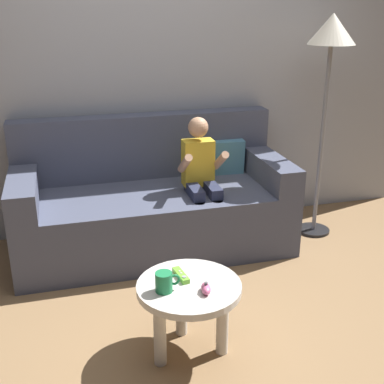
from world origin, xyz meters
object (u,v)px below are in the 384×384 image
Objects in this scene: person_seated_on_couch at (201,178)px; couch at (153,204)px; coffee_mug at (164,282)px; floor_lamp at (331,47)px; coffee_table at (189,297)px; game_remote_lime_near_edge at (181,275)px; nunchuk_pink at (206,288)px.

couch is at bearing 149.03° from person_seated_on_couch.
coffee_mug is 0.08× the size of floor_lamp.
coffee_mug is at bearing -141.00° from floor_lamp.
couch is 3.70× the size of coffee_table.
coffee_table is at bearing -93.00° from couch.
couch is at bearing 175.14° from floor_lamp.
game_remote_lime_near_edge is 1.92m from floor_lamp.
person_seated_on_couch reaches higher than nunchuk_pink.
person_seated_on_couch is at bearing -175.28° from floor_lamp.
coffee_table is 1.98m from floor_lamp.
floor_lamp is at bearing -4.86° from couch.
person_seated_on_couch reaches higher than coffee_mug.
game_remote_lime_near_edge is 0.18m from nunchuk_pink.
floor_lamp is (1.30, 1.04, 0.96)m from game_remote_lime_near_edge.
coffee_mug is at bearing -98.59° from couch.
person_seated_on_couch is 1.17m from nunchuk_pink.
coffee_table is 0.32× the size of floor_lamp.
coffee_table is 0.11m from game_remote_lime_near_edge.
coffee_table is 0.18m from coffee_mug.
game_remote_lime_near_edge is 0.09× the size of floor_lamp.
coffee_table is at bearing 15.28° from coffee_mug.
coffee_mug is 2.02m from floor_lamp.
couch is 1.15m from game_remote_lime_near_edge.
game_remote_lime_near_edge is at bearing -94.25° from couch.
person_seated_on_couch is 1.86× the size of coffee_table.
coffee_table is 4.25× the size of coffee_mug.
floor_lamp reaches higher than person_seated_on_couch.
coffee_mug is (-0.12, -0.03, 0.12)m from coffee_table.
person_seated_on_couch is 1.23m from floor_lamp.
person_seated_on_couch is at bearing 70.59° from coffee_table.
nunchuk_pink is (0.06, -0.09, 0.10)m from coffee_table.
nunchuk_pink is (-0.30, -1.12, -0.13)m from person_seated_on_couch.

